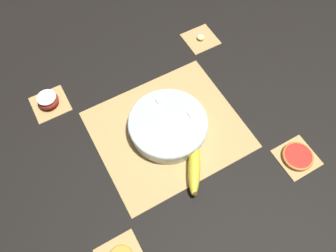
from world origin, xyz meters
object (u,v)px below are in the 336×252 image
at_px(apple_half, 48,100).
at_px(banana_coin_single, 201,37).
at_px(fruit_salad_bowl, 168,125).
at_px(grapefruit_slice, 298,156).
at_px(whole_banana, 195,167).

relative_size(apple_half, banana_coin_single, 2.37).
relative_size(fruit_salad_bowl, grapefruit_slice, 2.62).
relative_size(whole_banana, apple_half, 2.41).
bearing_deg(fruit_salad_bowl, banana_coin_single, 43.19).
relative_size(fruit_salad_bowl, apple_half, 3.64).
xyz_separation_m(whole_banana, grapefruit_slice, (0.31, -0.12, -0.01)).
xyz_separation_m(fruit_salad_bowl, apple_half, (-0.31, 0.29, -0.01)).
bearing_deg(banana_coin_single, whole_banana, -123.90).
bearing_deg(fruit_salad_bowl, grapefruit_slice, -43.14).
height_order(fruit_salad_bowl, grapefruit_slice, fruit_salad_bowl).
height_order(fruit_salad_bowl, apple_half, fruit_salad_bowl).
height_order(whole_banana, grapefruit_slice, whole_banana).
distance_m(whole_banana, grapefruit_slice, 0.33).
height_order(fruit_salad_bowl, banana_coin_single, fruit_salad_bowl).
bearing_deg(grapefruit_slice, banana_coin_single, 90.00).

